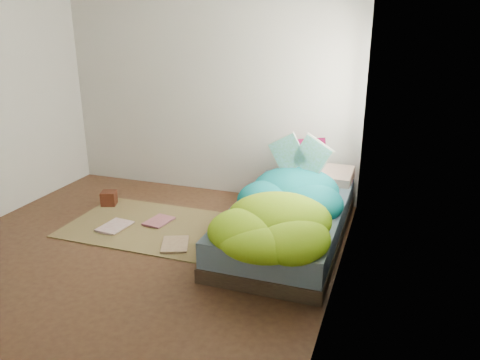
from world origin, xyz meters
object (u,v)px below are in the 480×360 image
(floor_book_b, at_px, (150,219))
(pillow_magenta, at_px, (307,158))
(bed, at_px, (288,223))
(open_book, at_px, (300,145))
(wooden_box, at_px, (109,198))
(floor_book_a, at_px, (105,224))

(floor_book_b, bearing_deg, pillow_magenta, 44.34)
(bed, height_order, open_book, open_book)
(wooden_box, height_order, floor_book_b, wooden_box)
(bed, distance_m, floor_book_b, 1.43)
(open_book, bearing_deg, pillow_magenta, 97.73)
(bed, xyz_separation_m, floor_book_a, (-1.79, -0.33, -0.14))
(open_book, bearing_deg, bed, -87.31)
(pillow_magenta, height_order, open_book, open_book)
(pillow_magenta, distance_m, open_book, 0.64)
(bed, relative_size, floor_book_a, 6.11)
(bed, distance_m, pillow_magenta, 0.99)
(pillow_magenta, height_order, floor_book_a, pillow_magenta)
(bed, bearing_deg, floor_book_a, -169.63)
(floor_book_a, bearing_deg, pillow_magenta, 40.64)
(pillow_magenta, relative_size, floor_book_b, 1.40)
(floor_book_a, xyz_separation_m, floor_book_b, (0.36, 0.26, 0.00))
(pillow_magenta, height_order, wooden_box, pillow_magenta)
(bed, bearing_deg, wooden_box, 175.35)
(floor_book_a, height_order, floor_book_b, floor_book_b)
(wooden_box, relative_size, floor_book_a, 0.47)
(wooden_box, bearing_deg, floor_book_a, -60.08)
(pillow_magenta, distance_m, wooden_box, 2.22)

